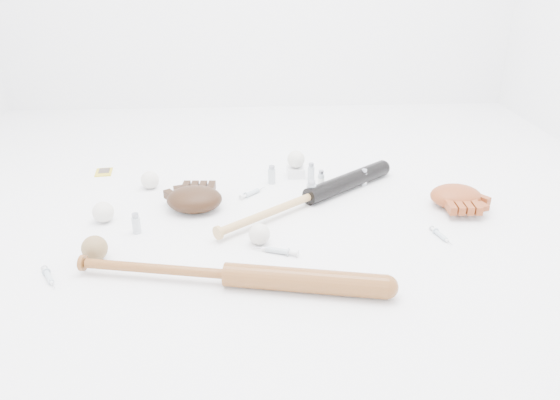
{
  "coord_description": "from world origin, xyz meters",
  "views": [
    {
      "loc": [
        -0.07,
        -1.78,
        0.88
      ],
      "look_at": [
        0.04,
        -0.01,
        0.06
      ],
      "focal_mm": 35.0,
      "sensor_mm": 36.0,
      "label": 1
    }
  ],
  "objects": [
    {
      "name": "bat_dark",
      "position": [
        0.16,
        0.08,
        0.03
      ],
      "size": [
        0.76,
        0.63,
        0.07
      ],
      "primitive_type": null,
      "rotation": [
        0.0,
        0.0,
        0.68
      ],
      "color": "black",
      "rests_on": "ground"
    },
    {
      "name": "trading_card",
      "position": [
        -0.7,
        0.45,
        0.0
      ],
      "size": [
        0.08,
        0.1,
        0.01
      ],
      "primitive_type": "cube",
      "rotation": [
        0.0,
        0.0,
        0.12
      ],
      "color": "gold",
      "rests_on": "ground"
    },
    {
      "name": "vial_1",
      "position": [
        0.22,
        0.25,
        0.03
      ],
      "size": [
        0.03,
        0.03,
        0.07
      ],
      "primitive_type": "cylinder",
      "color": "#B0B9C1",
      "rests_on": "ground"
    },
    {
      "name": "baseball_upper",
      "position": [
        -0.47,
        0.27,
        0.04
      ],
      "size": [
        0.07,
        0.07,
        0.07
      ],
      "primitive_type": "sphere",
      "color": "silver",
      "rests_on": "ground"
    },
    {
      "name": "glove_tan",
      "position": [
        0.7,
        0.03,
        0.04
      ],
      "size": [
        0.24,
        0.24,
        0.08
      ],
      "primitive_type": null,
      "rotation": [
        0.0,
        0.0,
        3.08
      ],
      "color": "brown",
      "rests_on": "ground"
    },
    {
      "name": "vial_4",
      "position": [
        -0.46,
        -0.11,
        0.04
      ],
      "size": [
        0.03,
        0.03,
        0.07
      ],
      "primitive_type": "cylinder",
      "color": "#B0B9C1",
      "rests_on": "ground"
    },
    {
      "name": "syringe_2",
      "position": [
        -0.06,
        0.18,
        0.01
      ],
      "size": [
        0.12,
        0.13,
        0.02
      ],
      "primitive_type": null,
      "rotation": [
        0.0,
        0.0,
        0.8
      ],
      "color": "#ADBCC6",
      "rests_on": "ground"
    },
    {
      "name": "baseball_aged",
      "position": [
        -0.55,
        -0.28,
        0.04
      ],
      "size": [
        0.08,
        0.08,
        0.08
      ],
      "primitive_type": "sphere",
      "color": "olive",
      "rests_on": "ground"
    },
    {
      "name": "vial_2",
      "position": [
        0.02,
        0.29,
        0.04
      ],
      "size": [
        0.03,
        0.03,
        0.08
      ],
      "primitive_type": "cylinder",
      "color": "#B0B9C1",
      "rests_on": "ground"
    },
    {
      "name": "baseball_left",
      "position": [
        -0.59,
        -0.02,
        0.04
      ],
      "size": [
        0.07,
        0.07,
        0.07
      ],
      "primitive_type": "sphere",
      "color": "silver",
      "rests_on": "ground"
    },
    {
      "name": "syringe_0",
      "position": [
        -0.66,
        -0.39,
        0.01
      ],
      "size": [
        0.09,
        0.14,
        0.02
      ],
      "primitive_type": null,
      "rotation": [
        0.0,
        0.0,
        -1.04
      ],
      "color": "#ADBCC6",
      "rests_on": "ground"
    },
    {
      "name": "vial_3",
      "position": [
        0.16,
        0.1,
        0.04
      ],
      "size": [
        0.04,
        0.04,
        0.09
      ],
      "primitive_type": "cylinder",
      "color": "#B0B9C1",
      "rests_on": "ground"
    },
    {
      "name": "glove_dark",
      "position": [
        -0.27,
        0.06,
        0.04
      ],
      "size": [
        0.26,
        0.26,
        0.09
      ],
      "primitive_type": null,
      "rotation": [
        0.0,
        0.0,
        -0.07
      ],
      "color": "black",
      "rests_on": "ground"
    },
    {
      "name": "syringe_1",
      "position": [
        0.01,
        -0.28,
        0.01
      ],
      "size": [
        0.16,
        0.09,
        0.02
      ],
      "primitive_type": null,
      "rotation": [
        0.0,
        0.0,
        2.78
      ],
      "color": "#ADBCC6",
      "rests_on": "ground"
    },
    {
      "name": "bat_wood",
      "position": [
        -0.14,
        -0.45,
        0.03
      ],
      "size": [
        0.94,
        0.26,
        0.07
      ],
      "primitive_type": null,
      "rotation": [
        0.0,
        0.0,
        -0.2
      ],
      "color": "brown",
      "rests_on": "ground"
    },
    {
      "name": "vial_5",
      "position": [
        0.4,
        0.25,
        0.03
      ],
      "size": [
        0.03,
        0.03,
        0.07
      ],
      "primitive_type": "cylinder",
      "color": "#B0B9C1",
      "rests_on": "ground"
    },
    {
      "name": "vial_0",
      "position": [
        0.19,
        0.32,
        0.04
      ],
      "size": [
        0.03,
        0.03,
        0.07
      ],
      "primitive_type": "cylinder",
      "color": "#B0B9C1",
      "rests_on": "ground"
    },
    {
      "name": "pedestal",
      "position": [
        0.13,
        0.36,
        0.02
      ],
      "size": [
        0.07,
        0.07,
        0.04
      ],
      "primitive_type": "cube",
      "rotation": [
        0.0,
        0.0,
        0.01
      ],
      "color": "white",
      "rests_on": "ground"
    },
    {
      "name": "baseball_on_pedestal",
      "position": [
        0.13,
        0.36,
        0.08
      ],
      "size": [
        0.07,
        0.07,
        0.07
      ],
      "primitive_type": "sphere",
      "color": "silver",
      "rests_on": "pedestal"
    },
    {
      "name": "syringe_3",
      "position": [
        0.57,
        -0.21,
        0.01
      ],
      "size": [
        0.06,
        0.14,
        0.02
      ],
      "primitive_type": null,
      "rotation": [
        0.0,
        0.0,
        -1.31
      ],
      "color": "#ADBCC6",
      "rests_on": "ground"
    },
    {
      "name": "baseball_mid",
      "position": [
        -0.04,
        -0.21,
        0.04
      ],
      "size": [
        0.07,
        0.07,
        0.07
      ],
      "primitive_type": "sphere",
      "color": "silver",
      "rests_on": "ground"
    }
  ]
}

